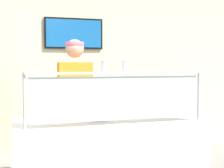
{
  "coord_description": "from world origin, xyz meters",
  "views": [
    {
      "loc": [
        0.03,
        -2.54,
        1.47
      ],
      "look_at": [
        0.94,
        0.42,
        1.28
      ],
      "focal_mm": 50.73,
      "sensor_mm": 36.0,
      "label": 1
    }
  ],
  "objects_px": {
    "parmesan_shaker": "(104,67)",
    "pepper_flake_shaker": "(125,67)",
    "pizza_tray": "(92,116)",
    "pizza_box_stack": "(171,92)",
    "worker_figure": "(76,105)",
    "pizza_server": "(91,114)"
  },
  "relations": [
    {
      "from": "pizza_box_stack",
      "to": "pizza_server",
      "type": "bearing_deg",
      "value": -137.05
    },
    {
      "from": "pizza_server",
      "to": "parmesan_shaker",
      "type": "distance_m",
      "value": 0.6
    },
    {
      "from": "parmesan_shaker",
      "to": "pizza_server",
      "type": "bearing_deg",
      "value": 94.76
    },
    {
      "from": "pizza_tray",
      "to": "parmesan_shaker",
      "type": "xyz_separation_m",
      "value": [
        0.02,
        -0.39,
        0.48
      ]
    },
    {
      "from": "worker_figure",
      "to": "pizza_box_stack",
      "type": "xyz_separation_m",
      "value": [
        1.71,
        0.96,
        0.04
      ]
    },
    {
      "from": "pizza_tray",
      "to": "parmesan_shaker",
      "type": "relative_size",
      "value": 4.92
    },
    {
      "from": "pepper_flake_shaker",
      "to": "worker_figure",
      "type": "relative_size",
      "value": 0.05
    },
    {
      "from": "worker_figure",
      "to": "pizza_box_stack",
      "type": "height_order",
      "value": "worker_figure"
    },
    {
      "from": "worker_figure",
      "to": "parmesan_shaker",
      "type": "bearing_deg",
      "value": -85.85
    },
    {
      "from": "pizza_box_stack",
      "to": "pizza_tray",
      "type": "bearing_deg",
      "value": -137.21
    },
    {
      "from": "pizza_tray",
      "to": "worker_figure",
      "type": "xyz_separation_m",
      "value": [
        -0.05,
        0.58,
        0.04
      ]
    },
    {
      "from": "worker_figure",
      "to": "pepper_flake_shaker",
      "type": "bearing_deg",
      "value": -75.23
    },
    {
      "from": "pizza_box_stack",
      "to": "parmesan_shaker",
      "type": "bearing_deg",
      "value": -130.36
    },
    {
      "from": "worker_figure",
      "to": "pizza_server",
      "type": "bearing_deg",
      "value": -86.24
    },
    {
      "from": "pizza_server",
      "to": "pizza_tray",
      "type": "bearing_deg",
      "value": 55.68
    },
    {
      "from": "parmesan_shaker",
      "to": "worker_figure",
      "type": "height_order",
      "value": "worker_figure"
    },
    {
      "from": "parmesan_shaker",
      "to": "pizza_box_stack",
      "type": "height_order",
      "value": "parmesan_shaker"
    },
    {
      "from": "parmesan_shaker",
      "to": "pizza_box_stack",
      "type": "distance_m",
      "value": 2.56
    },
    {
      "from": "parmesan_shaker",
      "to": "pepper_flake_shaker",
      "type": "height_order",
      "value": "pepper_flake_shaker"
    },
    {
      "from": "pizza_tray",
      "to": "parmesan_shaker",
      "type": "distance_m",
      "value": 0.62
    },
    {
      "from": "pizza_tray",
      "to": "pizza_box_stack",
      "type": "xyz_separation_m",
      "value": [
        1.66,
        1.54,
        0.08
      ]
    },
    {
      "from": "pizza_server",
      "to": "pizza_box_stack",
      "type": "height_order",
      "value": "pizza_box_stack"
    }
  ]
}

